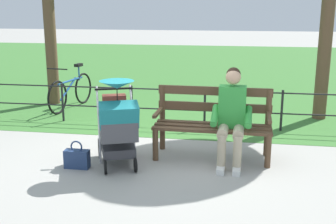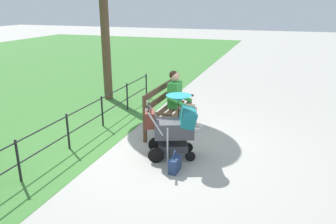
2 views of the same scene
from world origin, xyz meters
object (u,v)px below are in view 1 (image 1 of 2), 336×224
object	(u,v)px
park_bench	(213,120)
person_on_bench	(232,114)
stroller	(117,122)
handbag	(77,158)
bicycle	(71,91)

from	to	relation	value
park_bench	person_on_bench	world-z (taller)	person_on_bench
person_on_bench	stroller	size ratio (longest dim) A/B	1.11
stroller	handbag	world-z (taller)	stroller
handbag	bicycle	distance (m)	3.42
bicycle	handbag	bearing A→B (deg)	112.61
park_bench	stroller	distance (m)	1.33
person_on_bench	stroller	bearing A→B (deg)	13.41
park_bench	handbag	xyz separation A→B (m)	(1.71, 0.75, -0.40)
person_on_bench	bicycle	size ratio (longest dim) A/B	0.78
stroller	handbag	distance (m)	0.71
park_bench	handbag	world-z (taller)	park_bench
park_bench	handbag	bearing A→B (deg)	23.53
handbag	bicycle	xyz separation A→B (m)	(1.31, -3.15, 0.24)
park_bench	stroller	size ratio (longest dim) A/B	1.40
handbag	bicycle	bearing A→B (deg)	-67.39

